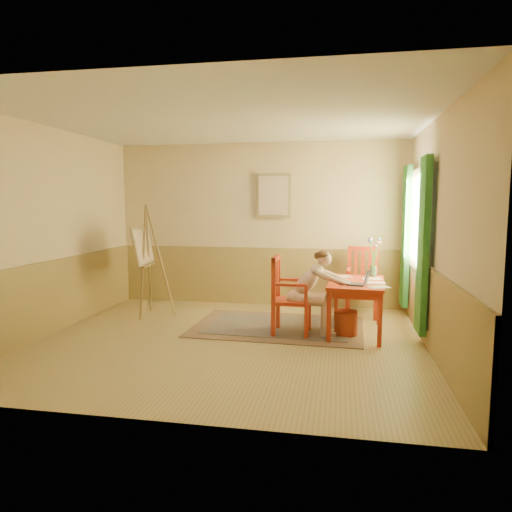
% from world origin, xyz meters
% --- Properties ---
extents(room, '(5.04, 4.54, 2.84)m').
position_xyz_m(room, '(0.00, 0.00, 1.40)').
color(room, tan).
rests_on(room, ground).
extents(wainscot, '(5.00, 4.50, 1.00)m').
position_xyz_m(wainscot, '(0.00, 0.80, 0.50)').
color(wainscot, '#A3894A').
rests_on(wainscot, room).
extents(window, '(0.12, 2.01, 2.20)m').
position_xyz_m(window, '(2.42, 1.10, 1.35)').
color(window, white).
rests_on(window, room).
extents(wall_portrait, '(0.60, 0.05, 0.76)m').
position_xyz_m(wall_portrait, '(0.25, 2.20, 1.90)').
color(wall_portrait, '#9C8855').
rests_on(wall_portrait, room).
extents(rug, '(2.45, 1.68, 0.02)m').
position_xyz_m(rug, '(0.53, 0.78, 0.01)').
color(rug, '#8C7251').
rests_on(rug, room).
extents(table, '(0.80, 1.25, 0.72)m').
position_xyz_m(table, '(1.62, 0.67, 0.63)').
color(table, red).
rests_on(table, room).
extents(chair_left, '(0.50, 0.48, 1.07)m').
position_xyz_m(chair_left, '(0.71, 0.45, 0.53)').
color(chair_left, red).
rests_on(chair_left, room).
extents(chair_back, '(0.51, 0.53, 1.08)m').
position_xyz_m(chair_back, '(1.74, 1.71, 0.54)').
color(chair_back, red).
rests_on(chair_back, room).
extents(figure, '(0.86, 0.37, 1.16)m').
position_xyz_m(figure, '(1.03, 0.45, 0.64)').
color(figure, beige).
rests_on(figure, room).
extents(laptop, '(0.39, 0.29, 0.21)m').
position_xyz_m(laptop, '(1.63, 0.38, 0.76)').
color(laptop, '#1E2338').
rests_on(laptop, table).
extents(papers, '(0.76, 1.04, 0.00)m').
position_xyz_m(papers, '(1.75, 0.70, 0.72)').
color(papers, white).
rests_on(papers, table).
extents(vase, '(0.21, 0.29, 0.58)m').
position_xyz_m(vase, '(1.87, 1.15, 0.99)').
color(vase, '#3F724C').
rests_on(vase, table).
extents(wastebasket, '(0.41, 0.41, 0.33)m').
position_xyz_m(wastebasket, '(1.48, 0.53, 0.17)').
color(wastebasket, '#B04427').
rests_on(wastebasket, room).
extents(easel, '(0.62, 0.79, 1.76)m').
position_xyz_m(easel, '(-1.62, 1.09, 1.04)').
color(easel, brown).
rests_on(easel, room).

